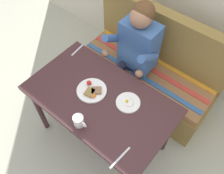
# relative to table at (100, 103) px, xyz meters

# --- Properties ---
(ground_plane) EXTENTS (8.00, 8.00, 0.00)m
(ground_plane) POSITION_rel_table_xyz_m (0.00, 0.00, -0.65)
(ground_plane) COLOR #B3B59D
(table) EXTENTS (1.20, 0.70, 0.73)m
(table) POSITION_rel_table_xyz_m (0.00, 0.00, 0.00)
(table) COLOR #3D2223
(table) RESTS_ON ground
(couch) EXTENTS (1.44, 0.56, 1.00)m
(couch) POSITION_rel_table_xyz_m (0.00, 0.76, -0.32)
(couch) COLOR olive
(couch) RESTS_ON ground
(person) EXTENTS (0.45, 0.61, 1.21)m
(person) POSITION_rel_table_xyz_m (-0.10, 0.59, 0.09)
(person) COLOR #3B619D
(person) RESTS_ON ground
(plate_breakfast) EXTENTS (0.25, 0.25, 0.05)m
(plate_breakfast) POSITION_rel_table_xyz_m (-0.09, 0.01, 0.10)
(plate_breakfast) COLOR white
(plate_breakfast) RESTS_ON table
(plate_eggs) EXTENTS (0.19, 0.19, 0.04)m
(plate_eggs) POSITION_rel_table_xyz_m (0.20, 0.10, 0.09)
(plate_eggs) COLOR white
(plate_eggs) RESTS_ON table
(coffee_mug) EXTENTS (0.12, 0.08, 0.10)m
(coffee_mug) POSITION_rel_table_xyz_m (0.04, -0.27, 0.13)
(coffee_mug) COLOR white
(coffee_mug) RESTS_ON table
(fork) EXTENTS (0.03, 0.17, 0.00)m
(fork) POSITION_rel_table_xyz_m (-0.51, 0.27, 0.08)
(fork) COLOR silver
(fork) RESTS_ON table
(knife) EXTENTS (0.03, 0.20, 0.00)m
(knife) POSITION_rel_table_xyz_m (0.43, -0.28, 0.08)
(knife) COLOR silver
(knife) RESTS_ON table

